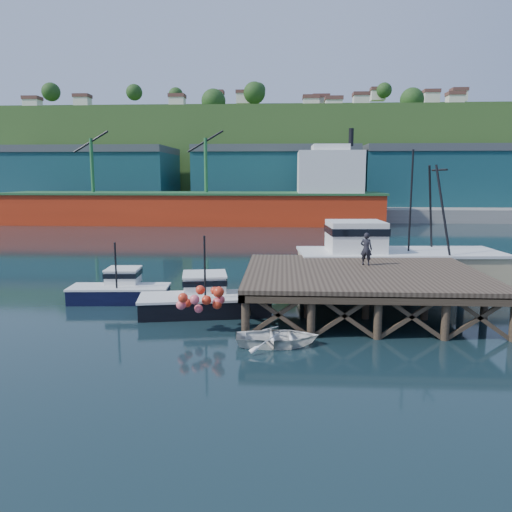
# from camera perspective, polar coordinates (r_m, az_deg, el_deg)

# --- Properties ---
(ground) EXTENTS (300.00, 300.00, 0.00)m
(ground) POSITION_cam_1_polar(r_m,az_deg,el_deg) (26.59, -0.01, -6.02)
(ground) COLOR black
(ground) RESTS_ON ground
(wharf) EXTENTS (12.00, 10.00, 2.62)m
(wharf) POSITION_cam_1_polar(r_m,az_deg,el_deg) (26.25, 12.05, -2.07)
(wharf) COLOR brown
(wharf) RESTS_ON ground
(far_quay) EXTENTS (160.00, 40.00, 2.00)m
(far_quay) POSITION_cam_1_polar(r_m,az_deg,el_deg) (95.83, 2.30, 5.50)
(far_quay) COLOR gray
(far_quay) RESTS_ON ground
(warehouse_left) EXTENTS (32.00, 16.00, 9.00)m
(warehouse_left) POSITION_cam_1_polar(r_m,az_deg,el_deg) (97.68, -18.96, 8.32)
(warehouse_left) COLOR #17434E
(warehouse_left) RESTS_ON far_quay
(warehouse_mid) EXTENTS (28.00, 16.00, 9.00)m
(warehouse_mid) POSITION_cam_1_polar(r_m,az_deg,el_deg) (90.65, 2.27, 8.78)
(warehouse_mid) COLOR #17434E
(warehouse_mid) RESTS_ON far_quay
(warehouse_right) EXTENTS (30.00, 16.00, 9.00)m
(warehouse_right) POSITION_cam_1_polar(r_m,az_deg,el_deg) (95.04, 20.87, 8.21)
(warehouse_right) COLOR #17434E
(warehouse_right) RESTS_ON far_quay
(cargo_ship) EXTENTS (55.50, 10.00, 13.75)m
(cargo_ship) POSITION_cam_1_polar(r_m,az_deg,el_deg) (74.38, -4.52, 6.24)
(cargo_ship) COLOR red
(cargo_ship) RESTS_ON ground
(hillside) EXTENTS (220.00, 50.00, 22.00)m
(hillside) POSITION_cam_1_polar(r_m,az_deg,el_deg) (125.71, 2.54, 10.90)
(hillside) COLOR #2D511E
(hillside) RESTS_ON ground
(boat_navy) EXTENTS (5.58, 3.11, 3.42)m
(boat_navy) POSITION_cam_1_polar(r_m,az_deg,el_deg) (29.07, -15.22, -3.64)
(boat_navy) COLOR black
(boat_navy) RESTS_ON ground
(boat_black) EXTENTS (6.93, 5.76, 4.09)m
(boat_black) POSITION_cam_1_polar(r_m,az_deg,el_deg) (25.77, -5.84, -4.84)
(boat_black) COLOR black
(boat_black) RESTS_ON ground
(trawler) EXTENTS (13.13, 5.47, 8.60)m
(trawler) POSITION_cam_1_polar(r_m,az_deg,el_deg) (33.33, 15.55, -0.17)
(trawler) COLOR #CCB484
(trawler) RESTS_ON ground
(dinghy) EXTENTS (3.64, 2.74, 0.71)m
(dinghy) POSITION_cam_1_polar(r_m,az_deg,el_deg) (20.89, 2.48, -9.25)
(dinghy) COLOR white
(dinghy) RESTS_ON ground
(dockworker) EXTENTS (0.77, 0.66, 1.79)m
(dockworker) POSITION_cam_1_polar(r_m,az_deg,el_deg) (27.87, 12.48, 0.80)
(dockworker) COLOR black
(dockworker) RESTS_ON wharf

